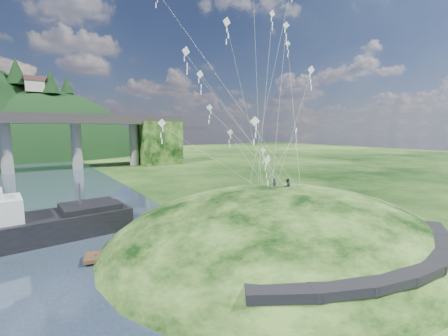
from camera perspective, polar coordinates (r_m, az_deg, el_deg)
ground at (r=25.50m, az=0.03°, el=-18.01°), size 320.00×320.00×0.00m
grass_hill at (r=32.17m, az=10.31°, el=-15.45°), size 36.00×32.00×13.00m
footpath at (r=24.04m, az=30.10°, el=-15.29°), size 22.29×5.84×0.83m
work_barge at (r=35.03m, az=-35.19°, el=-9.11°), size 20.76×7.00×7.14m
wooden_dock at (r=28.14m, az=-11.94°, el=-14.78°), size 12.54×4.95×0.89m
kite_flyers at (r=32.15m, az=11.22°, el=-1.93°), size 1.67×1.63×1.71m
kite_swarm at (r=32.18m, az=4.86°, el=17.93°), size 20.11×13.19×19.54m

